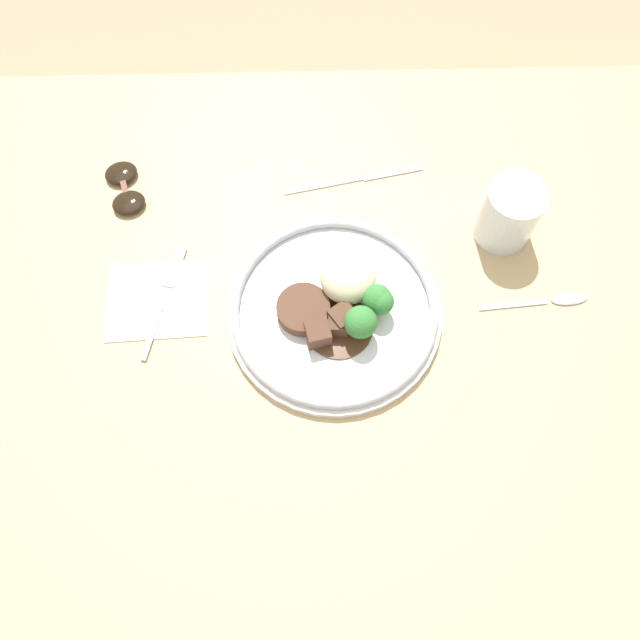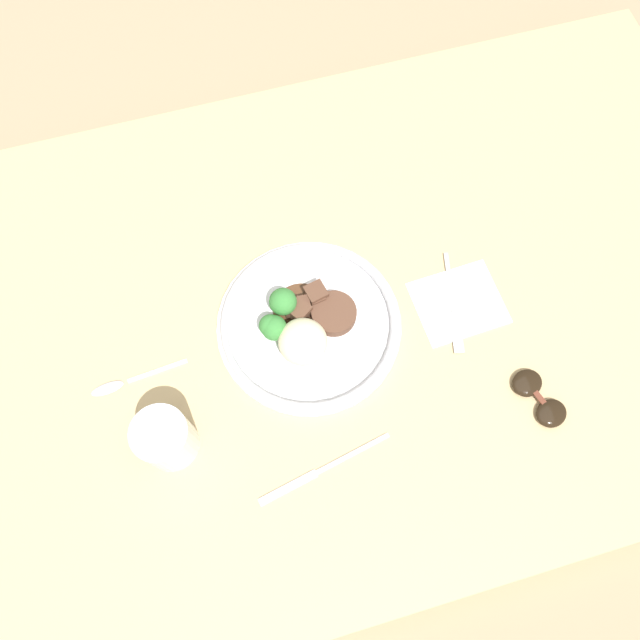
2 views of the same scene
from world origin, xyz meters
The scene contains 9 objects.
ground_plane centered at (0.00, 0.00, 0.00)m, with size 8.00×8.00×0.00m, color #998466.
dining_table centered at (0.00, 0.00, 0.02)m, with size 1.58×0.90×0.05m.
napkin centered at (-0.25, 0.04, 0.05)m, with size 0.14×0.12×0.00m.
plate centered at (-0.01, 0.02, 0.06)m, with size 0.29×0.29×0.07m.
juice_glass centered at (0.23, 0.14, 0.09)m, with size 0.08×0.08×0.09m.
fork centered at (-0.24, 0.06, 0.05)m, with size 0.05×0.17×0.00m.
knife centered at (0.03, 0.24, 0.05)m, with size 0.21×0.05×0.00m.
spoon centered at (0.29, 0.03, 0.05)m, with size 0.15×0.03×0.01m.
sunglasses centered at (-0.31, 0.22, 0.05)m, with size 0.07×0.11×0.01m.
Camera 1 is at (-0.04, -0.33, 0.81)m, focal length 35.00 mm.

